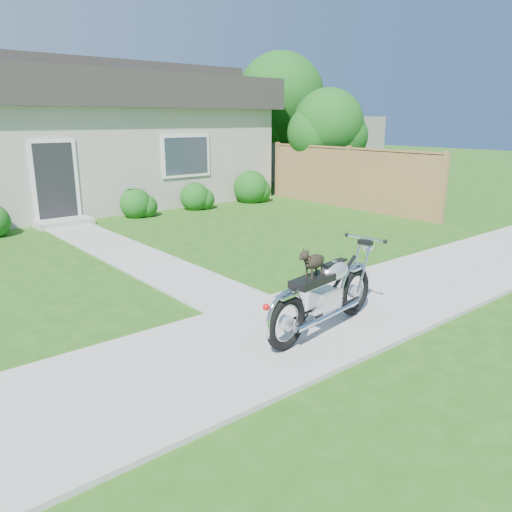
# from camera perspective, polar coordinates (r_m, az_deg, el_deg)

# --- Properties ---
(ground) EXTENTS (80.00, 80.00, 0.00)m
(ground) POSITION_cam_1_polar(r_m,az_deg,el_deg) (7.73, 12.19, -5.29)
(ground) COLOR #235114
(ground) RESTS_ON ground
(sidewalk) EXTENTS (24.00, 2.20, 0.04)m
(sidewalk) POSITION_cam_1_polar(r_m,az_deg,el_deg) (7.72, 12.20, -5.15)
(sidewalk) COLOR #9E9B93
(sidewalk) RESTS_ON ground
(walkway) EXTENTS (1.20, 8.00, 0.03)m
(walkway) POSITION_cam_1_polar(r_m,az_deg,el_deg) (10.67, -14.72, 0.39)
(walkway) COLOR #9E9B93
(walkway) RESTS_ON ground
(house) EXTENTS (12.60, 7.03, 4.50)m
(house) POSITION_cam_1_polar(r_m,az_deg,el_deg) (17.40, -20.70, 12.68)
(house) COLOR #A9A598
(house) RESTS_ON ground
(fence) EXTENTS (0.12, 6.62, 1.90)m
(fence) POSITION_cam_1_polar(r_m,az_deg,el_deg) (15.86, 10.42, 8.82)
(fence) COLOR #9D6A46
(fence) RESTS_ON ground
(tree_near) EXTENTS (2.51, 2.43, 3.73)m
(tree_near) POSITION_cam_1_polar(r_m,az_deg,el_deg) (17.90, 8.69, 14.27)
(tree_near) COLOR #3D2B1C
(tree_near) RESTS_ON ground
(tree_far) EXTENTS (3.40, 3.40, 5.21)m
(tree_far) POSITION_cam_1_polar(r_m,az_deg,el_deg) (20.38, 3.22, 17.21)
(tree_far) COLOR #3D2B1C
(tree_far) RESTS_ON ground
(shrub_row) EXTENTS (10.88, 1.14, 1.14)m
(shrub_row) POSITION_cam_1_polar(r_m,az_deg,el_deg) (14.42, -14.48, 5.91)
(shrub_row) COLOR #175115
(shrub_row) RESTS_ON ground
(potted_plant_right) EXTENTS (0.66, 0.66, 0.84)m
(potted_plant_right) POSITION_cam_1_polar(r_m,az_deg,el_deg) (14.55, -13.84, 5.98)
(potted_plant_right) COLOR #195A18
(potted_plant_right) RESTS_ON ground
(motorcycle_with_dog) EXTENTS (2.22, 0.67, 1.15)m
(motorcycle_with_dog) POSITION_cam_1_polar(r_m,az_deg,el_deg) (6.44, 7.97, -4.15)
(motorcycle_with_dog) COLOR black
(motorcycle_with_dog) RESTS_ON sidewalk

